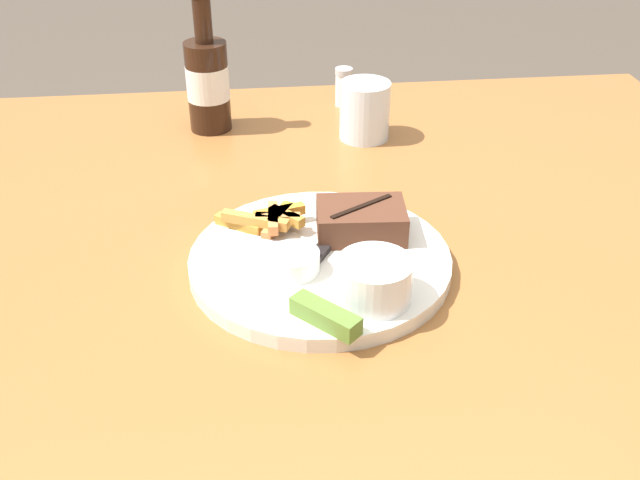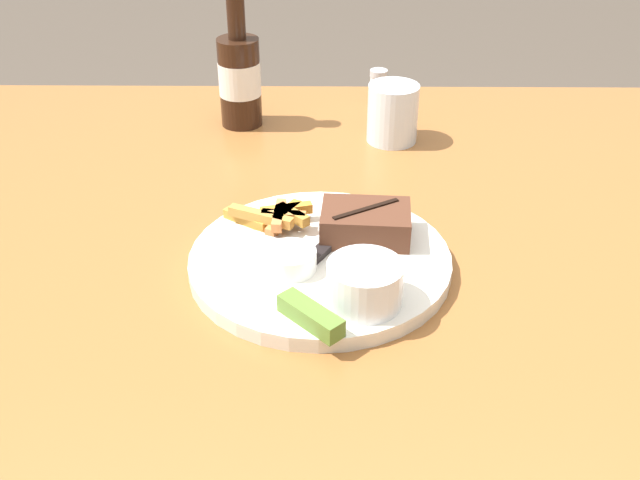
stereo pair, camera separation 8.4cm
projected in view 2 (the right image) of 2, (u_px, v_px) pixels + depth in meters
name	position (u px, v px, depth m)	size (l,w,h in m)	color
dining_table	(320.00, 317.00, 0.90)	(1.30, 1.16, 0.74)	#935B2D
dinner_plate	(320.00, 261.00, 0.86)	(0.30, 0.30, 0.02)	silver
steak_portion	(366.00, 223.00, 0.88)	(0.11, 0.08, 0.04)	#512D1E
fries_pile	(276.00, 216.00, 0.90)	(0.11, 0.08, 0.02)	#C17C3F
coleslaw_cup	(365.00, 281.00, 0.77)	(0.08, 0.08, 0.05)	white
dipping_sauce_cup	(291.00, 259.00, 0.82)	(0.06, 0.06, 0.02)	silver
pickle_spear	(311.00, 316.00, 0.74)	(0.07, 0.07, 0.02)	#567A2D
fork_utensil	(261.00, 236.00, 0.89)	(0.12, 0.07, 0.00)	#B7B7BC
knife_utensil	(333.00, 237.00, 0.88)	(0.10, 0.15, 0.01)	#B7B7BC
beer_bottle	(240.00, 76.00, 1.17)	(0.07, 0.07, 0.22)	black
drinking_glass	(393.00, 113.00, 1.14)	(0.08, 0.08, 0.09)	silver
salt_shaker	(378.00, 89.00, 1.26)	(0.03, 0.03, 0.07)	white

